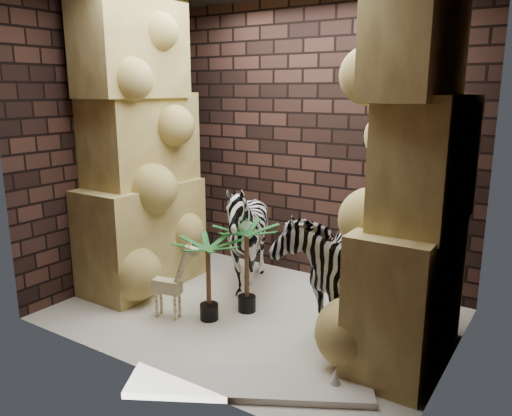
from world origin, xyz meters
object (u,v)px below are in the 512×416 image
Objects in this scene: zebra_right at (328,254)px; giraffe_toy at (167,278)px; zebra_left at (247,242)px; palm_front at (247,268)px; palm_back at (208,280)px; surfboard at (250,383)px.

zebra_right is 1.71× the size of giraffe_toy.
zebra_left reaches higher than giraffe_toy.
zebra_right is 1.48m from giraffe_toy.
zebra_right is 1.54× the size of palm_front.
palm_back is 0.45× the size of surfboard.
surfboard is at bearing -100.35° from zebra_right.
giraffe_toy is (-1.29, -0.67, -0.27)m from zebra_right.
zebra_right is 1.03m from zebra_left.
zebra_right reaches higher than zebra_left.
palm_back is at bearing -119.35° from palm_front.
zebra_right is 1.10× the size of zebra_left.
surfboard is at bearing -37.41° from palm_back.
zebra_left is (-1.00, 0.21, -0.12)m from zebra_right.
palm_front is at bearing -176.90° from zebra_right.
giraffe_toy is 0.74m from palm_front.
zebra_right is at bearing 6.33° from zebra_left.
giraffe_toy is 0.45× the size of surfboard.
zebra_left reaches higher than surfboard.
surfboard is at bearing -32.56° from giraffe_toy.
surfboard is (0.91, -0.70, -0.36)m from palm_back.
zebra_left is at bearing 61.60° from giraffe_toy.
zebra_right is 1.10m from palm_back.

